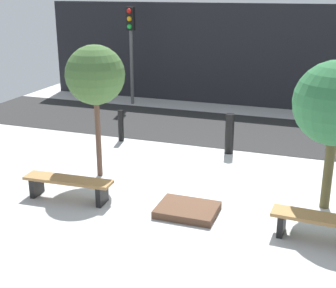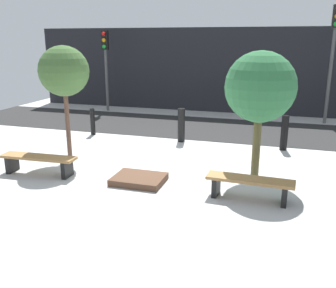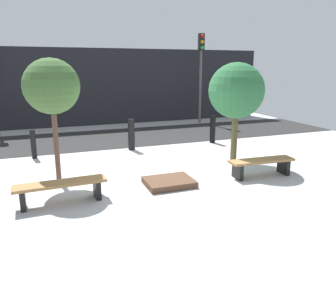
# 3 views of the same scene
# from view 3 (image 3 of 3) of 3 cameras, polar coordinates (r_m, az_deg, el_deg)

# --- Properties ---
(ground_plane) EXTENTS (18.00, 18.00, 0.00)m
(ground_plane) POSITION_cam_3_polar(r_m,az_deg,el_deg) (8.60, -2.11, -4.99)
(ground_plane) COLOR #B5B5B5
(road_strip) EXTENTS (18.00, 3.53, 0.01)m
(road_strip) POSITION_cam_3_polar(r_m,az_deg,el_deg) (12.89, -8.51, 1.14)
(road_strip) COLOR #272727
(road_strip) RESTS_ON ground
(building_facade) EXTENTS (16.20, 0.50, 3.51)m
(building_facade) POSITION_cam_3_polar(r_m,az_deg,el_deg) (15.92, -11.28, 9.72)
(building_facade) COLOR black
(building_facade) RESTS_ON ground
(bench_left) EXTENTS (1.82, 0.49, 0.45)m
(bench_left) POSITION_cam_3_polar(r_m,az_deg,el_deg) (7.00, -18.14, -7.26)
(bench_left) COLOR black
(bench_left) RESTS_ON ground
(bench_right) EXTENTS (1.71, 0.50, 0.44)m
(bench_right) POSITION_cam_3_polar(r_m,az_deg,el_deg) (8.57, 15.95, -3.38)
(bench_right) COLOR black
(bench_right) RESTS_ON ground
(planter_bed) EXTENTS (1.11, 0.87, 0.14)m
(planter_bed) POSITION_cam_3_polar(r_m,az_deg,el_deg) (7.70, 0.19, -6.66)
(planter_bed) COLOR brown
(planter_bed) RESTS_ON ground
(tree_behind_left_bench) EXTENTS (1.26, 1.26, 2.90)m
(tree_behind_left_bench) POSITION_cam_3_polar(r_m,az_deg,el_deg) (7.91, -19.61, 9.33)
(tree_behind_left_bench) COLOR brown
(tree_behind_left_bench) RESTS_ON ground
(tree_behind_right_bench) EXTENTS (1.54, 1.54, 2.82)m
(tree_behind_right_bench) POSITION_cam_3_polar(r_m,az_deg,el_deg) (9.34, 11.82, 8.98)
(tree_behind_right_bench) COLOR brown
(tree_behind_right_bench) RESTS_ON ground
(bollard_far_left) EXTENTS (0.15, 0.15, 0.87)m
(bollard_far_left) POSITION_cam_3_polar(r_m,az_deg,el_deg) (10.59, -22.39, -0.04)
(bollard_far_left) COLOR black
(bollard_far_left) RESTS_ON ground
(bollard_left) EXTENTS (0.22, 0.22, 1.03)m
(bollard_left) POSITION_cam_3_polar(r_m,az_deg,el_deg) (10.86, -6.40, 1.65)
(bollard_left) COLOR black
(bollard_left) RESTS_ON ground
(bollard_center) EXTENTS (0.20, 0.20, 0.99)m
(bollard_center) POSITION_cam_3_polar(r_m,az_deg,el_deg) (11.93, 7.79, 2.58)
(bollard_center) COLOR black
(bollard_center) RESTS_ON ground
(traffic_light_mid_west) EXTENTS (0.28, 0.27, 4.19)m
(traffic_light_mid_west) POSITION_cam_3_polar(r_m,az_deg,el_deg) (16.00, 5.76, 13.91)
(traffic_light_mid_west) COLOR #535353
(traffic_light_mid_west) RESTS_ON ground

